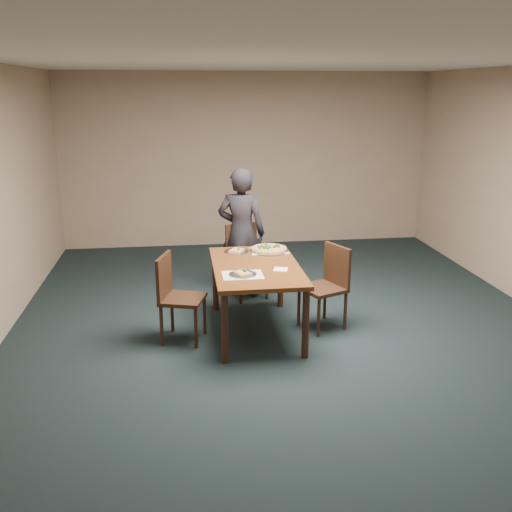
{
  "coord_description": "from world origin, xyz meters",
  "views": [
    {
      "loc": [
        -1.1,
        -5.33,
        2.53
      ],
      "look_at": [
        -0.34,
        0.33,
        0.85
      ],
      "focal_mm": 40.0,
      "sensor_mm": 36.0,
      "label": 1
    }
  ],
  "objects": [
    {
      "name": "ground",
      "position": [
        0.0,
        0.0,
        0.0
      ],
      "size": [
        8.0,
        8.0,
        0.0
      ],
      "primitive_type": "plane",
      "color": "black",
      "rests_on": "ground"
    },
    {
      "name": "placemat_main",
      "position": [
        -0.12,
        0.86,
        0.75
      ],
      "size": [
        0.42,
        0.32,
        0.0
      ],
      "primitive_type": "cube",
      "color": "white",
      "rests_on": "dining_table"
    },
    {
      "name": "diner",
      "position": [
        -0.36,
        1.5,
        0.81
      ],
      "size": [
        0.68,
        0.55,
        1.63
      ],
      "primitive_type": "imported",
      "rotation": [
        0.0,
        0.0,
        2.83
      ],
      "color": "black",
      "rests_on": "ground"
    },
    {
      "name": "chair_left",
      "position": [
        -1.19,
        0.25,
        0.52
      ],
      "size": [
        0.52,
        0.52,
        0.91
      ],
      "rotation": [
        0.0,
        0.0,
        1.28
      ],
      "color": "black",
      "rests_on": "ground"
    },
    {
      "name": "chair_far",
      "position": [
        -0.33,
        1.48,
        0.52
      ],
      "size": [
        0.53,
        0.53,
        0.91
      ],
      "rotation": [
        0.0,
        0.0,
        0.31
      ],
      "color": "black",
      "rests_on": "ground"
    },
    {
      "name": "dining_table",
      "position": [
        -0.34,
        0.33,
        0.66
      ],
      "size": [
        0.9,
        1.5,
        0.75
      ],
      "color": "#532810",
      "rests_on": "ground"
    },
    {
      "name": "napkin",
      "position": [
        -0.11,
        0.14,
        0.75
      ],
      "size": [
        0.17,
        0.17,
        0.01
      ],
      "primitive_type": "cube",
      "rotation": [
        0.0,
        0.0,
        -0.27
      ],
      "color": "white",
      "rests_on": "dining_table"
    },
    {
      "name": "placemat_near",
      "position": [
        -0.51,
        0.02,
        0.75
      ],
      "size": [
        0.4,
        0.3,
        0.0
      ],
      "primitive_type": "cube",
      "color": "white",
      "rests_on": "dining_table"
    },
    {
      "name": "room_shell",
      "position": [
        0.0,
        0.0,
        1.74
      ],
      "size": [
        8.0,
        8.0,
        8.0
      ],
      "color": "tan",
      "rests_on": "ground"
    },
    {
      "name": "slice_plate_far",
      "position": [
        -0.49,
        0.86,
        0.76
      ],
      "size": [
        0.28,
        0.28,
        0.05
      ],
      "color": "silver",
      "rests_on": "dining_table"
    },
    {
      "name": "slice_plate_near",
      "position": [
        -0.51,
        0.02,
        0.76
      ],
      "size": [
        0.28,
        0.28,
        0.06
      ],
      "color": "silver",
      "rests_on": "dining_table"
    },
    {
      "name": "chair_right",
      "position": [
        0.46,
        0.37,
        0.52
      ],
      "size": [
        0.55,
        0.55,
        0.91
      ],
      "rotation": [
        0.0,
        0.0,
        -1.16
      ],
      "color": "black",
      "rests_on": "ground"
    },
    {
      "name": "pizza_pan",
      "position": [
        -0.12,
        0.86,
        0.77
      ],
      "size": [
        0.44,
        0.44,
        0.07
      ],
      "color": "silver",
      "rests_on": "dining_table"
    }
  ]
}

